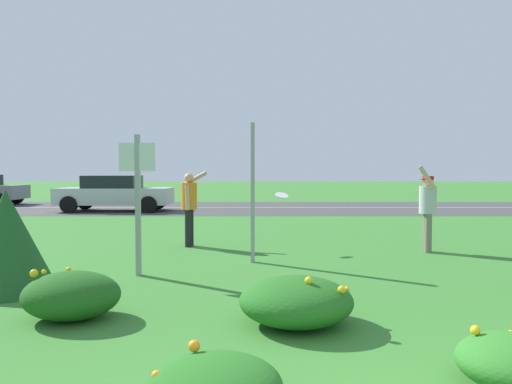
# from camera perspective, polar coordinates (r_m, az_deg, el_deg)

# --- Properties ---
(ground_plane) EXTENTS (120.00, 120.00, 0.00)m
(ground_plane) POSITION_cam_1_polar(r_m,az_deg,el_deg) (11.66, 4.36, -5.58)
(ground_plane) COLOR #387A2D
(highway_strip) EXTENTS (120.00, 7.86, 0.01)m
(highway_strip) POSITION_cam_1_polar(r_m,az_deg,el_deg) (21.34, 2.24, -1.87)
(highway_strip) COLOR #424244
(highway_strip) RESTS_ON ground
(highway_center_stripe) EXTENTS (120.00, 0.16, 0.00)m
(highway_center_stripe) POSITION_cam_1_polar(r_m,az_deg,el_deg) (21.34, 2.24, -1.86)
(highway_center_stripe) COLOR yellow
(highway_center_stripe) RESTS_ON ground
(daylily_clump_mid_center) EXTENTS (1.22, 1.19, 0.56)m
(daylily_clump_mid_center) POSITION_cam_1_polar(r_m,az_deg,el_deg) (5.28, 4.51, -12.75)
(daylily_clump_mid_center) COLOR #23661E
(daylily_clump_mid_center) RESTS_ON ground
(daylily_clump_front_right) EXTENTS (1.08, 0.91, 0.56)m
(daylily_clump_front_right) POSITION_cam_1_polar(r_m,az_deg,el_deg) (5.82, -21.32, -11.37)
(daylily_clump_front_right) COLOR #1E5619
(daylily_clump_front_right) RESTS_ON ground
(sign_post_near_path) EXTENTS (0.56, 0.10, 2.21)m
(sign_post_near_path) POSITION_cam_1_polar(r_m,az_deg,el_deg) (7.72, -14.14, 0.25)
(sign_post_near_path) COLOR #93969B
(sign_post_near_path) RESTS_ON ground
(sign_post_by_roadside) EXTENTS (0.07, 0.10, 2.50)m
(sign_post_by_roadside) POSITION_cam_1_polar(r_m,az_deg,el_deg) (8.59, -0.67, -0.10)
(sign_post_by_roadside) COLOR #93969B
(sign_post_by_roadside) RESTS_ON ground
(evergreen_shrub_side) EXTENTS (1.29, 1.29, 1.39)m
(evergreen_shrub_side) POSITION_cam_1_polar(r_m,az_deg,el_deg) (7.36, -27.77, -5.16)
(evergreen_shrub_side) COLOR #1E5123
(evergreen_shrub_side) RESTS_ON ground
(person_thrower_orange_shirt) EXTENTS (0.56, 0.51, 1.64)m
(person_thrower_orange_shirt) POSITION_cam_1_polar(r_m,az_deg,el_deg) (10.51, -8.20, -1.26)
(person_thrower_orange_shirt) COLOR orange
(person_thrower_orange_shirt) RESTS_ON ground
(person_catcher_red_cap_gray_shirt) EXTENTS (0.44, 0.51, 1.75)m
(person_catcher_red_cap_gray_shirt) POSITION_cam_1_polar(r_m,az_deg,el_deg) (10.29, 19.40, -1.52)
(person_catcher_red_cap_gray_shirt) COLOR #B2B2B7
(person_catcher_red_cap_gray_shirt) RESTS_ON ground
(frisbee_white) EXTENTS (0.29, 0.27, 0.16)m
(frisbee_white) POSITION_cam_1_polar(r_m,az_deg,el_deg) (9.90, 2.80, -0.42)
(frisbee_white) COLOR white
(car_silver_center_left) EXTENTS (4.50, 2.00, 1.45)m
(car_silver_center_left) POSITION_cam_1_polar(r_m,az_deg,el_deg) (20.34, -16.70, -0.12)
(car_silver_center_left) COLOR #B7BABF
(car_silver_center_left) RESTS_ON ground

